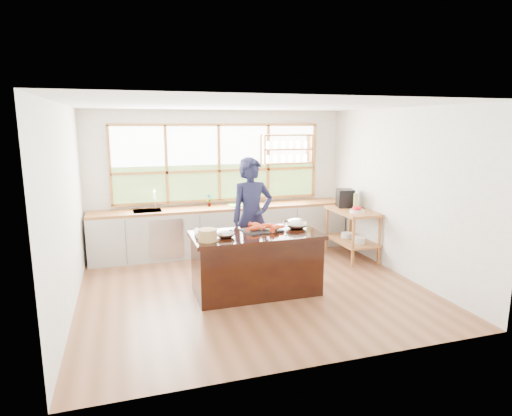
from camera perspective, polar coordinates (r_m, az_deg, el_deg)
name	(u,v)px	position (r m, az deg, el deg)	size (l,w,h in m)	color
ground_plane	(252,288)	(6.60, -0.50, -10.56)	(5.00, 5.00, 0.00)	brown
room_shell	(244,169)	(6.67, -1.60, 5.21)	(5.02, 4.52, 2.71)	white
back_counter	(222,229)	(8.25, -4.52, -2.82)	(4.90, 0.63, 0.90)	#A6A59D
right_shelf_unit	(352,226)	(8.05, 12.73, -2.33)	(0.62, 1.10, 0.90)	brown
island	(256,263)	(6.26, 0.02, -7.34)	(1.85, 0.90, 0.90)	black
cook	(252,219)	(6.77, -0.53, -1.42)	(0.71, 0.46, 1.94)	#171835
potted_plant	(209,200)	(8.14, -6.29, 1.08)	(0.13, 0.09, 0.25)	slate
cutting_board	(239,205)	(8.23, -2.23, 0.40)	(0.40, 0.30, 0.01)	#6ECF4A
espresso_machine	(345,198)	(8.22, 11.80, 1.30)	(0.29, 0.32, 0.34)	black
wine_bottle	(355,202)	(7.99, 13.12, 0.84)	(0.08, 0.08, 0.30)	#A5B25D
fruit_bowl	(357,210)	(7.76, 13.33, -0.29)	(0.25, 0.25, 0.11)	silver
slate_board	(262,230)	(6.28, 0.82, -2.98)	(0.55, 0.40, 0.02)	black
lobster_pile	(264,227)	(6.27, 1.02, -2.53)	(0.52, 0.44, 0.08)	red
mixing_bowl_left	(225,233)	(5.92, -4.11, -3.39)	(0.27, 0.27, 0.13)	#B4B6BB
mixing_bowl_right	(296,224)	(6.43, 5.41, -2.12)	(0.33, 0.33, 0.16)	#B4B6BB
wine_glass	(286,224)	(6.01, 4.02, -2.14)	(0.08, 0.08, 0.22)	white
wicker_basket	(208,235)	(5.75, -6.46, -3.62)	(0.25, 0.25, 0.16)	tan
parchment_roll	(198,233)	(6.05, -7.80, -3.31)	(0.08, 0.08, 0.30)	silver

